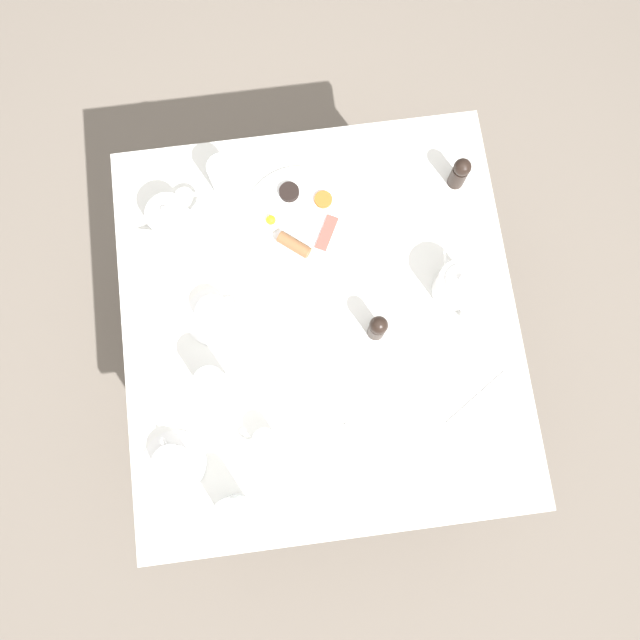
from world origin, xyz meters
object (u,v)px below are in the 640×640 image
at_px(creamer_jug, 265,440).
at_px(teapot_near, 457,286).
at_px(fork_by_plate, 360,456).
at_px(knife_by_plate, 477,399).
at_px(water_glass_tall, 214,385).
at_px(water_glass_short, 232,513).
at_px(pepper_grinder, 378,328).
at_px(wine_glass_spare, 225,177).
at_px(breakfast_plate, 300,220).
at_px(teacup_with_saucer_right, 215,314).
at_px(teapot_far, 172,219).
at_px(salt_grinder, 460,173).
at_px(spoon_for_tea, 295,365).
at_px(teacup_with_saucer_left, 173,463).

bearing_deg(creamer_jug, teapot_near, -148.96).
xyz_separation_m(fork_by_plate, knife_by_plate, (-0.31, -0.10, 0.00)).
distance_m(water_glass_tall, water_glass_short, 0.30).
relative_size(water_glass_short, pepper_grinder, 1.16).
bearing_deg(wine_glass_spare, breakfast_plate, 146.10).
xyz_separation_m(teacup_with_saucer_right, fork_by_plate, (-0.31, 0.39, -0.02)).
bearing_deg(knife_by_plate, pepper_grinder, -41.45).
bearing_deg(teapot_near, teapot_far, 54.99).
bearing_deg(creamer_jug, water_glass_short, 60.11).
xyz_separation_m(salt_grinder, fork_by_plate, (0.35, 0.67, -0.06)).
bearing_deg(knife_by_plate, fork_by_plate, 17.86).
xyz_separation_m(salt_grinder, knife_by_plate, (0.05, 0.57, -0.06)).
relative_size(teacup_with_saucer_right, creamer_jug, 1.92).
bearing_deg(spoon_for_tea, water_glass_tall, 9.39).
relative_size(teacup_with_saucer_right, wine_glass_spare, 1.25).
distance_m(teapot_near, spoon_for_tea, 0.45).
distance_m(water_glass_short, pepper_grinder, 0.55).
distance_m(creamer_jug, fork_by_plate, 0.24).
bearing_deg(teacup_with_saucer_left, teacup_with_saucer_right, -111.11).
bearing_deg(salt_grinder, teacup_with_saucer_left, 38.29).
height_order(wine_glass_spare, spoon_for_tea, wine_glass_spare).
distance_m(water_glass_tall, fork_by_plate, 0.39).
height_order(wine_glass_spare, knife_by_plate, wine_glass_spare).
bearing_deg(pepper_grinder, water_glass_tall, 12.28).
bearing_deg(knife_by_plate, water_glass_short, 16.81).
distance_m(salt_grinder, knife_by_plate, 0.58).
bearing_deg(salt_grinder, fork_by_plate, 62.40).
bearing_deg(fork_by_plate, teapot_near, -127.86).
height_order(water_glass_tall, pepper_grinder, water_glass_tall).
bearing_deg(teacup_with_saucer_left, spoon_for_tea, -147.94).
xyz_separation_m(teapot_far, creamer_jug, (-0.17, 0.58, -0.03)).
bearing_deg(salt_grinder, knife_by_plate, 85.51).
height_order(teapot_near, creamer_jug, teapot_near).
bearing_deg(wine_glass_spare, teapot_near, 146.38).
distance_m(teacup_with_saucer_left, water_glass_tall, 0.21).
xyz_separation_m(teapot_near, water_glass_tall, (0.62, 0.17, 0.01)).
distance_m(wine_glass_spare, creamer_jug, 0.67).
bearing_deg(teacup_with_saucer_right, salt_grinder, -156.92).
relative_size(creamer_jug, pepper_grinder, 0.73).
height_order(teapot_far, creamer_jug, teapot_far).
relative_size(fork_by_plate, knife_by_plate, 0.95).
bearing_deg(creamer_jug, water_glass_tall, -54.45).
bearing_deg(wine_glass_spare, fork_by_plate, 108.69).
xyz_separation_m(teacup_with_saucer_left, spoon_for_tea, (-0.32, -0.20, -0.02)).
distance_m(pepper_grinder, salt_grinder, 0.46).
xyz_separation_m(wine_glass_spare, salt_grinder, (-0.60, 0.06, -0.00)).
bearing_deg(salt_grinder, water_glass_short, 48.90).
bearing_deg(spoon_for_tea, fork_by_plate, 118.20).
bearing_deg(water_glass_tall, teacup_with_saucer_right, -94.19).
height_order(breakfast_plate, spoon_for_tea, breakfast_plate).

